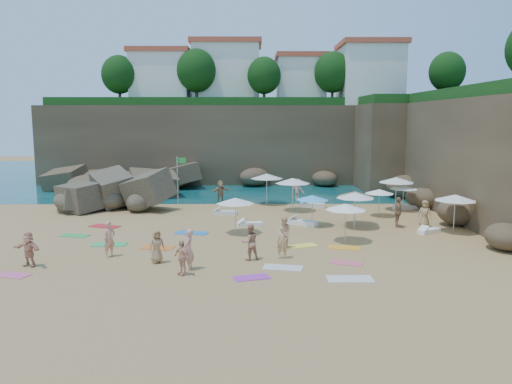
{
  "coord_description": "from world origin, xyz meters",
  "views": [
    {
      "loc": [
        1.72,
        -28.9,
        6.74
      ],
      "look_at": [
        2.0,
        3.0,
        2.0
      ],
      "focal_mm": 35.0,
      "sensor_mm": 36.0,
      "label": 1
    }
  ],
  "objects_px": {
    "rock_outcrop": "(107,209)",
    "person_stand_0": "(109,239)",
    "flag_pole": "(179,174)",
    "person_stand_3": "(398,212)",
    "lounger_0": "(225,213)",
    "person_stand_6": "(189,249)",
    "parasol_1": "(293,181)",
    "person_stand_1": "(250,242)",
    "parasol_0": "(267,176)",
    "person_stand_5": "(221,191)",
    "person_stand_4": "(425,214)",
    "parasol_2": "(396,180)",
    "person_stand_2": "(298,190)"
  },
  "relations": [
    {
      "from": "flag_pole",
      "to": "person_stand_4",
      "type": "distance_m",
      "value": 18.61
    },
    {
      "from": "flag_pole",
      "to": "lounger_0",
      "type": "relative_size",
      "value": 2.22
    },
    {
      "from": "person_stand_0",
      "to": "person_stand_4",
      "type": "xyz_separation_m",
      "value": [
        17.74,
        6.56,
        -0.05
      ]
    },
    {
      "from": "parasol_1",
      "to": "person_stand_3",
      "type": "height_order",
      "value": "parasol_1"
    },
    {
      "from": "person_stand_5",
      "to": "person_stand_3",
      "type": "bearing_deg",
      "value": -70.22
    },
    {
      "from": "parasol_1",
      "to": "person_stand_0",
      "type": "bearing_deg",
      "value": -129.47
    },
    {
      "from": "flag_pole",
      "to": "person_stand_2",
      "type": "xyz_separation_m",
      "value": [
        9.51,
        1.74,
        -1.51
      ]
    },
    {
      "from": "parasol_0",
      "to": "person_stand_5",
      "type": "relative_size",
      "value": 1.44
    },
    {
      "from": "flag_pole",
      "to": "parasol_2",
      "type": "height_order",
      "value": "flag_pole"
    },
    {
      "from": "parasol_1",
      "to": "person_stand_6",
      "type": "xyz_separation_m",
      "value": [
        -5.8,
        -14.22,
        -1.3
      ]
    },
    {
      "from": "person_stand_5",
      "to": "flag_pole",
      "type": "bearing_deg",
      "value": 166.17
    },
    {
      "from": "person_stand_4",
      "to": "person_stand_0",
      "type": "bearing_deg",
      "value": -137.35
    },
    {
      "from": "person_stand_5",
      "to": "person_stand_6",
      "type": "relative_size",
      "value": 0.96
    },
    {
      "from": "rock_outcrop",
      "to": "person_stand_1",
      "type": "bearing_deg",
      "value": -51.55
    },
    {
      "from": "person_stand_0",
      "to": "person_stand_5",
      "type": "xyz_separation_m",
      "value": [
        4.45,
        16.05,
        0.0
      ]
    },
    {
      "from": "flag_pole",
      "to": "person_stand_4",
      "type": "bearing_deg",
      "value": -27.31
    },
    {
      "from": "person_stand_0",
      "to": "person_stand_1",
      "type": "height_order",
      "value": "person_stand_0"
    },
    {
      "from": "parasol_1",
      "to": "person_stand_1",
      "type": "height_order",
      "value": "parasol_1"
    },
    {
      "from": "parasol_0",
      "to": "parasol_2",
      "type": "xyz_separation_m",
      "value": [
        9.44,
        -2.65,
        0.01
      ]
    },
    {
      "from": "flag_pole",
      "to": "parasol_0",
      "type": "bearing_deg",
      "value": -0.49
    },
    {
      "from": "parasol_0",
      "to": "person_stand_1",
      "type": "height_order",
      "value": "parasol_0"
    },
    {
      "from": "parasol_0",
      "to": "lounger_0",
      "type": "height_order",
      "value": "parasol_0"
    },
    {
      "from": "parasol_1",
      "to": "person_stand_6",
      "type": "relative_size",
      "value": 1.38
    },
    {
      "from": "lounger_0",
      "to": "person_stand_1",
      "type": "bearing_deg",
      "value": -78.64
    },
    {
      "from": "parasol_0",
      "to": "person_stand_0",
      "type": "xyz_separation_m",
      "value": [
        -8.15,
        -15.01,
        -1.34
      ]
    },
    {
      "from": "person_stand_0",
      "to": "person_stand_5",
      "type": "relative_size",
      "value": 1.0
    },
    {
      "from": "parasol_0",
      "to": "rock_outcrop",
      "type": "bearing_deg",
      "value": -169.82
    },
    {
      "from": "parasol_0",
      "to": "parasol_1",
      "type": "xyz_separation_m",
      "value": [
        1.8,
        -2.93,
        -0.0
      ]
    },
    {
      "from": "person_stand_4",
      "to": "lounger_0",
      "type": "bearing_deg",
      "value": -176.06
    },
    {
      "from": "lounger_0",
      "to": "person_stand_2",
      "type": "bearing_deg",
      "value": 48.94
    },
    {
      "from": "lounger_0",
      "to": "parasol_2",
      "type": "bearing_deg",
      "value": 9.55
    },
    {
      "from": "person_stand_5",
      "to": "person_stand_2",
      "type": "bearing_deg",
      "value": -24.07
    },
    {
      "from": "rock_outcrop",
      "to": "parasol_0",
      "type": "relative_size",
      "value": 2.77
    },
    {
      "from": "rock_outcrop",
      "to": "person_stand_6",
      "type": "bearing_deg",
      "value": -62.07
    },
    {
      "from": "rock_outcrop",
      "to": "person_stand_0",
      "type": "relative_size",
      "value": 3.99
    },
    {
      "from": "parasol_0",
      "to": "person_stand_4",
      "type": "height_order",
      "value": "parasol_0"
    },
    {
      "from": "parasol_0",
      "to": "lounger_0",
      "type": "xyz_separation_m",
      "value": [
        -3.08,
        -4.23,
        -2.1
      ]
    },
    {
      "from": "flag_pole",
      "to": "person_stand_3",
      "type": "relative_size",
      "value": 1.97
    },
    {
      "from": "flag_pole",
      "to": "person_stand_1",
      "type": "xyz_separation_m",
      "value": [
        5.62,
        -15.66,
        -1.54
      ]
    },
    {
      "from": "rock_outcrop",
      "to": "parasol_0",
      "type": "distance_m",
      "value": 12.35
    },
    {
      "from": "person_stand_1",
      "to": "person_stand_5",
      "type": "bearing_deg",
      "value": -104.99
    },
    {
      "from": "lounger_0",
      "to": "person_stand_6",
      "type": "bearing_deg",
      "value": -91.76
    },
    {
      "from": "parasol_0",
      "to": "person_stand_6",
      "type": "bearing_deg",
      "value": -103.14
    },
    {
      "from": "person_stand_6",
      "to": "parasol_0",
      "type": "bearing_deg",
      "value": 171.68
    },
    {
      "from": "person_stand_1",
      "to": "person_stand_6",
      "type": "relative_size",
      "value": 0.93
    },
    {
      "from": "parasol_0",
      "to": "flag_pole",
      "type": "bearing_deg",
      "value": 179.51
    },
    {
      "from": "lounger_0",
      "to": "person_stand_1",
      "type": "distance_m",
      "value": 11.54
    },
    {
      "from": "lounger_0",
      "to": "person_stand_6",
      "type": "xyz_separation_m",
      "value": [
        -0.93,
        -12.92,
        0.8
      ]
    },
    {
      "from": "flag_pole",
      "to": "person_stand_5",
      "type": "distance_m",
      "value": 3.67
    },
    {
      "from": "lounger_0",
      "to": "person_stand_0",
      "type": "bearing_deg",
      "value": -112.87
    }
  ]
}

